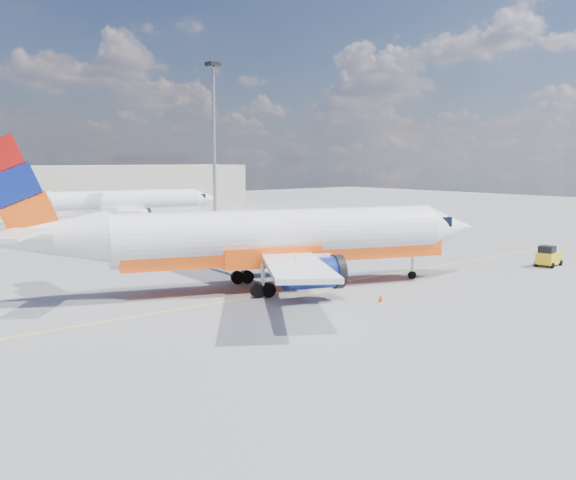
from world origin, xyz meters
TOP-DOWN VIEW (x-y plane):
  - ground at (0.00, 0.00)m, footprint 240.00×240.00m
  - taxi_line at (0.00, 3.00)m, footprint 70.00×0.15m
  - terminal_main at (5.00, 75.00)m, footprint 70.00×14.00m
  - main_jet at (-3.45, 4.51)m, footprint 35.49×26.90m
  - second_jet at (7.61, 52.62)m, footprint 30.53×23.58m
  - gse_tug at (21.27, -3.07)m, footprint 2.71×1.90m
  - traffic_cone at (-0.31, -3.55)m, footprint 0.39×0.39m
  - floodlight_mast at (16.96, 42.81)m, footprint 1.60×1.60m

SIDE VIEW (x-z plane):
  - ground at x=0.00m, z-range 0.00..0.00m
  - taxi_line at x=0.00m, z-range 0.00..0.01m
  - traffic_cone at x=-0.31m, z-range -0.01..0.54m
  - gse_tug at x=21.27m, z-range -0.05..1.76m
  - second_jet at x=7.61m, z-range -1.54..7.68m
  - main_jet at x=-3.45m, z-range -1.80..9.01m
  - terminal_main at x=5.00m, z-range 0.00..8.00m
  - floodlight_mast at x=16.96m, z-range 2.18..24.06m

